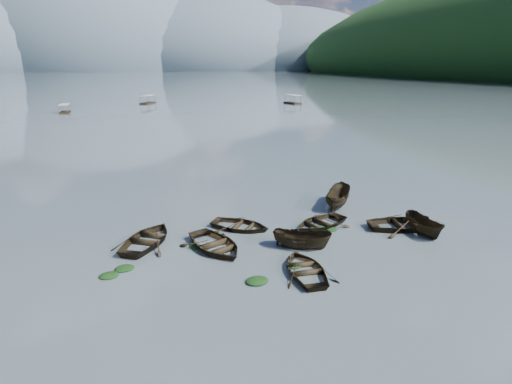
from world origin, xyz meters
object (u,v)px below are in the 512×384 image
object	(u,v)px
rowboat_3	(306,273)
pontoon_centre	(148,104)
rowboat_0	(215,249)
pontoon_left	(65,113)

from	to	relation	value
rowboat_3	pontoon_centre	size ratio (longest dim) A/B	0.69
rowboat_0	rowboat_3	xyz separation A→B (m)	(4.36, -4.55, 0.00)
pontoon_left	pontoon_centre	world-z (taller)	pontoon_centre
rowboat_0	pontoon_left	size ratio (longest dim) A/B	0.96
rowboat_0	rowboat_3	size ratio (longest dim) A/B	1.16
rowboat_0	pontoon_centre	size ratio (longest dim) A/B	0.80
pontoon_left	rowboat_0	bearing A→B (deg)	-76.97
pontoon_left	pontoon_centre	bearing A→B (deg)	42.30
rowboat_0	pontoon_left	world-z (taller)	pontoon_left
pontoon_left	pontoon_centre	distance (m)	27.87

